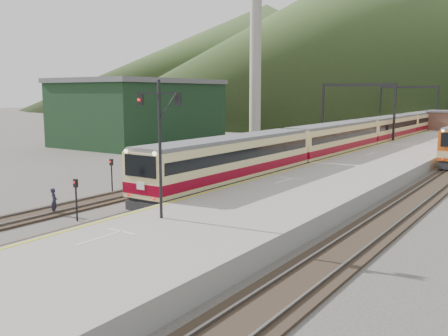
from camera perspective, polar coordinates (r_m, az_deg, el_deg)
The scene contains 15 objects.
track_main at distance 51.21m, azimuth 12.28°, elevation 0.85°, with size 2.60×200.00×0.23m.
track_far at distance 53.24m, azimuth 7.28°, elevation 1.26°, with size 2.60×200.00×0.23m.
platform at distance 47.47m, azimuth 17.67°, elevation 0.57°, with size 8.00×100.00×1.00m, color gray.
gantry_near at distance 65.84m, azimuth 15.01°, elevation 7.23°, with size 9.55×0.25×8.00m.
gantry_far at distance 89.83m, azimuth 20.29°, elevation 7.26°, with size 9.55×0.25×8.00m.
warehouse at distance 67.89m, azimuth -9.56°, elevation 6.36°, with size 14.50×20.50×8.60m.
smokestack at distance 80.71m, azimuth 3.64°, elevation 14.38°, with size 1.80×1.80×30.00m, color #9E998E.
hill_a at distance 207.07m, azimuth 17.92°, elevation 14.56°, with size 180.00×180.00×60.00m, color #2F451F.
hill_d at distance 284.22m, azimuth 4.83°, elevation 12.67°, with size 200.00×200.00×55.00m, color #2F451F.
main_train at distance 60.52m, azimuth 15.92°, elevation 3.62°, with size 2.75×75.43×3.36m.
signal_mast at distance 22.83m, azimuth -7.35°, elevation 3.83°, with size 2.10×0.84×6.33m.
short_signal_a at distance 27.49m, azimuth -16.55°, elevation -2.88°, with size 0.23×0.17×2.27m.
short_signal_b at distance 44.62m, azimuth 4.57°, elevation 1.71°, with size 0.24×0.20×2.27m.
short_signal_c at distance 35.17m, azimuth -12.72°, elevation -0.30°, with size 0.25×0.20×2.27m.
worker at distance 29.45m, azimuth -18.84°, elevation -3.64°, with size 0.55×0.36×1.51m, color #1F1E31.
Camera 1 is at (18.72, -7.19, 6.72)m, focal length 40.00 mm.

